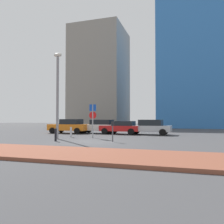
# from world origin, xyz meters

# --- Properties ---
(ground_plane) EXTENTS (120.00, 120.00, 0.00)m
(ground_plane) POSITION_xyz_m (0.00, 0.00, 0.00)
(ground_plane) COLOR #424244
(sidewalk_brick) EXTENTS (40.00, 3.60, 0.14)m
(sidewalk_brick) POSITION_xyz_m (0.00, -5.70, 0.07)
(sidewalk_brick) COLOR brown
(sidewalk_brick) RESTS_ON ground
(parked_car_orange) EXTENTS (4.38, 2.08, 1.54)m
(parked_car_orange) POSITION_xyz_m (-5.72, 7.62, 0.79)
(parked_car_orange) COLOR orange
(parked_car_orange) RESTS_ON ground
(parked_car_white) EXTENTS (4.68, 2.11, 1.48)m
(parked_car_white) POSITION_xyz_m (-2.55, 8.38, 0.77)
(parked_car_white) COLOR white
(parked_car_white) RESTS_ON ground
(parked_car_red) EXTENTS (4.10, 2.14, 1.34)m
(parked_car_red) POSITION_xyz_m (0.03, 7.96, 0.72)
(parked_car_red) COLOR red
(parked_car_red) RESTS_ON ground
(parked_car_silver) EXTENTS (4.45, 2.23, 1.49)m
(parked_car_silver) POSITION_xyz_m (2.91, 8.02, 0.77)
(parked_car_silver) COLOR #B7BABF
(parked_car_silver) RESTS_ON ground
(parking_sign_post) EXTENTS (0.59, 0.18, 2.80)m
(parking_sign_post) POSITION_xyz_m (-1.03, 2.87, 1.76)
(parking_sign_post) COLOR gray
(parking_sign_post) RESTS_ON ground
(parking_meter) EXTENTS (0.18, 0.14, 1.38)m
(parking_meter) POSITION_xyz_m (1.49, 0.29, 0.90)
(parking_meter) COLOR #4C4C51
(parking_meter) RESTS_ON ground
(street_lamp) EXTENTS (0.70, 0.36, 6.80)m
(street_lamp) POSITION_xyz_m (-3.35, 1.20, 4.02)
(street_lamp) COLOR gray
(street_lamp) RESTS_ON ground
(traffic_bollard_near) EXTENTS (0.15, 0.15, 0.90)m
(traffic_bollard_near) POSITION_xyz_m (-2.45, -0.51, 0.45)
(traffic_bollard_near) COLOR black
(traffic_bollard_near) RESTS_ON ground
(traffic_bollard_mid) EXTENTS (0.16, 0.16, 0.87)m
(traffic_bollard_mid) POSITION_xyz_m (-3.00, 2.81, 0.43)
(traffic_bollard_mid) COLOR #B7B7BC
(traffic_bollard_mid) RESTS_ON ground
(building_colorful_midrise) EXTENTS (19.09, 16.02, 22.40)m
(building_colorful_midrise) POSITION_xyz_m (11.31, 31.49, 11.20)
(building_colorful_midrise) COLOR #3372BF
(building_colorful_midrise) RESTS_ON ground
(building_under_construction) EXTENTS (11.44, 11.91, 22.22)m
(building_under_construction) POSITION_xyz_m (-12.20, 34.50, 11.11)
(building_under_construction) COLOR gray
(building_under_construction) RESTS_ON ground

